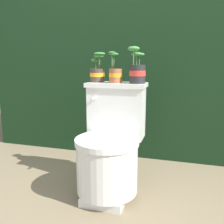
% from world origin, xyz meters
% --- Properties ---
extents(ground_plane, '(12.00, 12.00, 0.00)m').
position_xyz_m(ground_plane, '(0.00, 0.00, 0.00)').
color(ground_plane, '#75664C').
extents(hedge_backdrop, '(3.02, 0.95, 1.71)m').
position_xyz_m(hedge_backdrop, '(0.00, 1.20, 0.86)').
color(hedge_backdrop, black).
rests_on(hedge_backdrop, ground).
extents(toilet, '(0.42, 0.55, 0.76)m').
position_xyz_m(toilet, '(-0.03, 0.03, 0.33)').
color(toilet, white).
rests_on(toilet, ground).
extents(potted_plant_left, '(0.12, 0.11, 0.21)m').
position_xyz_m(potted_plant_left, '(-0.18, 0.21, 0.83)').
color(potted_plant_left, '#47382D').
rests_on(potted_plant_left, toilet).
extents(potted_plant_midleft, '(0.10, 0.09, 0.22)m').
position_xyz_m(potted_plant_midleft, '(-0.03, 0.17, 0.82)').
color(potted_plant_midleft, '#9E5638').
rests_on(potted_plant_midleft, toilet).
extents(potted_plant_middle, '(0.12, 0.11, 0.25)m').
position_xyz_m(potted_plant_middle, '(0.12, 0.18, 0.85)').
color(potted_plant_middle, '#262628').
rests_on(potted_plant_middle, toilet).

